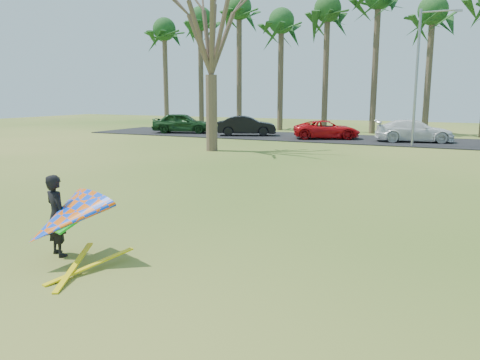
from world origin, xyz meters
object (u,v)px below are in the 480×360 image
at_px(car_1, 246,126).
at_px(kite_flyer, 63,219).
at_px(streetlight, 420,71).
at_px(car_3, 414,131).
at_px(car_0, 182,123).
at_px(car_2, 327,130).
at_px(bare_tree_left, 211,23).

relative_size(car_1, kite_flyer, 1.86).
relative_size(streetlight, car_3, 1.62).
height_order(streetlight, car_1, streetlight).
bearing_deg(car_0, car_2, -108.70).
bearing_deg(car_2, kite_flyer, 160.83).
height_order(car_0, kite_flyer, kite_flyer).
distance_m(car_3, kite_flyer, 26.66).
distance_m(car_1, car_3, 11.94).
bearing_deg(streetlight, car_0, 173.16).
height_order(streetlight, car_0, streetlight).
height_order(bare_tree_left, car_2, bare_tree_left).
bearing_deg(car_3, streetlight, 173.45).
bearing_deg(bare_tree_left, car_2, 66.17).
bearing_deg(car_2, car_1, 66.75).
bearing_deg(kite_flyer, car_1, 107.60).
bearing_deg(car_0, bare_tree_left, -158.56).
xyz_separation_m(streetlight, car_3, (-0.33, 2.58, -3.69)).
bearing_deg(car_1, car_3, -111.41).
relative_size(car_3, kite_flyer, 2.07).
height_order(bare_tree_left, streetlight, bare_tree_left).
height_order(bare_tree_left, car_0, bare_tree_left).
height_order(streetlight, car_2, streetlight).
relative_size(streetlight, car_2, 1.74).
distance_m(bare_tree_left, car_3, 15.04).
height_order(car_0, car_3, car_0).
bearing_deg(bare_tree_left, car_0, 130.50).
relative_size(car_2, kite_flyer, 1.93).
bearing_deg(car_0, car_1, -108.82).
bearing_deg(kite_flyer, car_2, 94.55).
bearing_deg(car_0, streetlight, -115.90).
xyz_separation_m(bare_tree_left, car_3, (9.83, 9.58, -6.14)).
bearing_deg(kite_flyer, car_3, 82.06).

